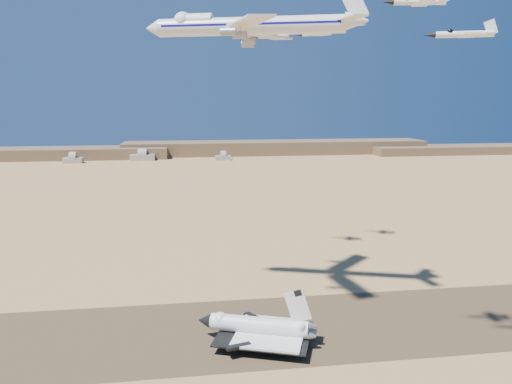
{
  "coord_description": "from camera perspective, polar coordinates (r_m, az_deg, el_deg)",
  "views": [
    {
      "loc": [
        -9.6,
        -147.86,
        71.94
      ],
      "look_at": [
        13.23,
        8.0,
        43.45
      ],
      "focal_mm": 35.0,
      "sensor_mm": 36.0,
      "label": 1
    }
  ],
  "objects": [
    {
      "name": "chase_jet_a",
      "position": [
        134.45,
        18.04,
        19.97
      ],
      "size": [
        15.66,
        8.8,
        3.93
      ],
      "rotation": [
        0.0,
        0.0,
        -0.18
      ],
      "color": "white"
    },
    {
      "name": "chase_jet_b",
      "position": [
        130.99,
        22.57,
        16.33
      ],
      "size": [
        15.93,
        9.34,
        4.07
      ],
      "rotation": [
        0.0,
        0.0,
        -0.33
      ],
      "color": "white"
    },
    {
      "name": "carrier_747",
      "position": [
        172.62,
        -1.45,
        18.43
      ],
      "size": [
        73.42,
        54.61,
        18.42
      ],
      "rotation": [
        0.0,
        0.0,
        -0.31
      ],
      "color": "white"
    },
    {
      "name": "runway",
      "position": [
        164.7,
        -4.31,
        -15.67
      ],
      "size": [
        600.0,
        50.0,
        0.06
      ],
      "primitive_type": "cube",
      "color": "brown",
      "rests_on": "ground"
    },
    {
      "name": "chase_jet_e",
      "position": [
        226.23,
        1.87,
        17.34
      ],
      "size": [
        15.94,
        9.44,
        4.1
      ],
      "rotation": [
        0.0,
        0.0,
        -0.38
      ],
      "color": "white"
    },
    {
      "name": "shuttle",
      "position": [
        156.03,
        0.23,
        -15.23
      ],
      "size": [
        36.88,
        30.12,
        17.94
      ],
      "rotation": [
        0.0,
        0.0,
        -0.35
      ],
      "color": "silver",
      "rests_on": "runway"
    },
    {
      "name": "crew_b",
      "position": [
        152.24,
        2.92,
        -17.58
      ],
      "size": [
        0.5,
        0.82,
        1.65
      ],
      "primitive_type": "imported",
      "rotation": [
        0.0,
        0.0,
        1.62
      ],
      "color": "#BA3E0A",
      "rests_on": "runway"
    },
    {
      "name": "hangars",
      "position": [
        632.22,
        -13.25,
        3.89
      ],
      "size": [
        200.5,
        29.5,
        30.0
      ],
      "color": "#A8A394",
      "rests_on": "ground"
    },
    {
      "name": "crew_c",
      "position": [
        153.22,
        4.1,
        -17.39
      ],
      "size": [
        0.9,
        1.14,
        1.73
      ],
      "primitive_type": "imported",
      "rotation": [
        0.0,
        0.0,
        2.02
      ],
      "color": "#BA3E0A",
      "rests_on": "runway"
    },
    {
      "name": "chase_jet_f",
      "position": [
        240.61,
        6.84,
        17.48
      ],
      "size": [
        15.79,
        10.52,
        4.16
      ],
      "rotation": [
        0.0,
        0.0,
        -0.48
      ],
      "color": "white"
    },
    {
      "name": "ground",
      "position": [
        164.71,
        -4.31,
        -15.68
      ],
      "size": [
        1200.0,
        1200.0,
        0.0
      ],
      "primitive_type": "plane",
      "color": "tan",
      "rests_on": "ground"
    },
    {
      "name": "crew_a",
      "position": [
        153.52,
        4.76,
        -17.34
      ],
      "size": [
        0.59,
        0.72,
        1.71
      ],
      "primitive_type": "imported",
      "rotation": [
        0.0,
        0.0,
        1.9
      ],
      "color": "#BA3E0A",
      "rests_on": "runway"
    },
    {
      "name": "ridgeline",
      "position": [
        682.34,
        -2.0,
        4.84
      ],
      "size": [
        960.0,
        90.0,
        18.0
      ],
      "color": "brown",
      "rests_on": "ground"
    }
  ]
}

